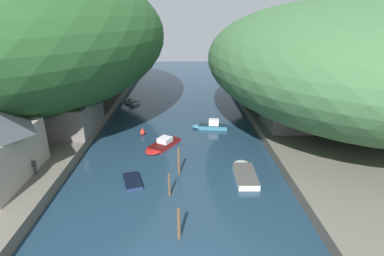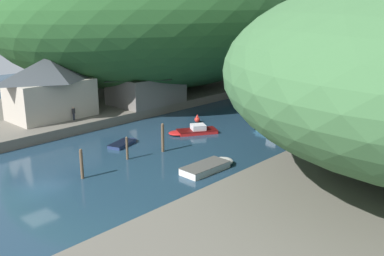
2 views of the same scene
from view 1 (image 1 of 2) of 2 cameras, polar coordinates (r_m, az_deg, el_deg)
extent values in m
plane|color=#1E384C|center=(47.40, -2.66, 0.95)|extent=(130.00, 130.00, 0.00)
cube|color=#666056|center=(52.73, -27.91, 1.21)|extent=(22.00, 120.00, 1.17)
cube|color=#666056|center=(51.84, 23.04, 1.70)|extent=(22.00, 120.00, 1.17)
ellipsoid|color=#285628|center=(57.21, -28.04, 15.16)|extent=(42.61, 59.65, 23.15)
ellipsoid|color=#3D6B3D|center=(50.55, 25.58, 11.67)|extent=(37.89, 53.05, 17.22)
cube|color=slate|center=(44.63, -22.37, 2.30)|extent=(6.94, 9.75, 3.92)
pyramid|color=#4C4C51|center=(43.89, -22.86, 5.74)|extent=(7.50, 10.53, 1.65)
cube|color=slate|center=(44.41, 17.74, 2.23)|extent=(6.10, 7.17, 3.08)
pyramid|color=#3D4247|center=(43.73, 18.08, 5.21)|extent=(6.58, 7.74, 1.72)
cube|color=silver|center=(58.98, -11.39, 4.85)|extent=(3.03, 2.98, 0.50)
ellipsoid|color=silver|center=(60.04, -12.18, 5.08)|extent=(1.99, 2.00, 0.50)
cube|color=#504E4A|center=(58.91, -11.41, 5.10)|extent=(3.09, 3.04, 0.03)
cube|color=silver|center=(58.77, -11.38, 5.34)|extent=(1.43, 1.44, 0.57)
cube|color=red|center=(39.49, -5.28, -3.06)|extent=(4.26, 5.10, 0.39)
ellipsoid|color=red|center=(37.79, -7.29, -4.30)|extent=(2.96, 3.05, 0.39)
cube|color=#450A0A|center=(39.40, -5.29, -2.78)|extent=(4.34, 5.20, 0.03)
cube|color=silver|center=(39.39, -5.19, -2.28)|extent=(2.14, 2.18, 0.67)
cube|color=navy|center=(31.65, -11.27, -9.93)|extent=(2.45, 3.54, 0.36)
ellipsoid|color=navy|center=(33.04, -11.68, -8.55)|extent=(1.90, 1.98, 0.36)
cube|color=black|center=(31.55, -11.30, -9.62)|extent=(2.50, 3.61, 0.03)
cube|color=teal|center=(45.03, 3.99, 0.20)|extent=(4.36, 1.91, 0.56)
ellipsoid|color=teal|center=(45.13, 1.32, 0.29)|extent=(2.26, 1.58, 0.56)
cube|color=#132A33|center=(44.93, 4.00, 0.55)|extent=(4.44, 1.95, 0.03)
cube|color=silver|center=(44.77, 4.18, 1.10)|extent=(1.59, 1.15, 0.95)
cube|color=silver|center=(32.17, 10.16, -9.01)|extent=(2.24, 4.79, 0.64)
ellipsoid|color=silver|center=(34.21, 9.51, -7.04)|extent=(2.07, 2.42, 0.64)
cube|color=#504E4A|center=(32.00, 10.20, -8.49)|extent=(2.28, 4.89, 0.03)
cylinder|color=brown|center=(23.82, -2.52, -17.88)|extent=(0.29, 0.29, 2.57)
sphere|color=brown|center=(23.00, -2.57, -15.27)|extent=(0.26, 0.26, 0.26)
cylinder|color=brown|center=(28.74, -4.34, -10.84)|extent=(0.24, 0.24, 2.20)
sphere|color=brown|center=(28.15, -4.41, -8.85)|extent=(0.22, 0.22, 0.22)
cylinder|color=brown|center=(32.08, -2.53, -6.48)|extent=(0.31, 0.31, 2.88)
sphere|color=brown|center=(31.41, -2.58, -4.05)|extent=(0.28, 0.28, 0.28)
sphere|color=red|center=(43.15, -9.41, -0.87)|extent=(0.73, 0.73, 0.73)
cone|color=red|center=(42.95, -9.45, -0.19)|extent=(0.37, 0.37, 0.37)
cylinder|color=#282D3D|center=(33.93, -27.60, -7.15)|extent=(0.13, 0.13, 0.85)
cylinder|color=#282D3D|center=(34.10, -27.58, -7.02)|extent=(0.13, 0.13, 0.85)
cube|color=#2D2D33|center=(33.71, -27.80, -5.98)|extent=(0.35, 0.43, 0.62)
sphere|color=beige|center=(33.53, -27.92, -5.33)|extent=(0.22, 0.22, 0.22)
camera|label=2|loc=(30.70, 88.55, -2.71)|focal=40.00mm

